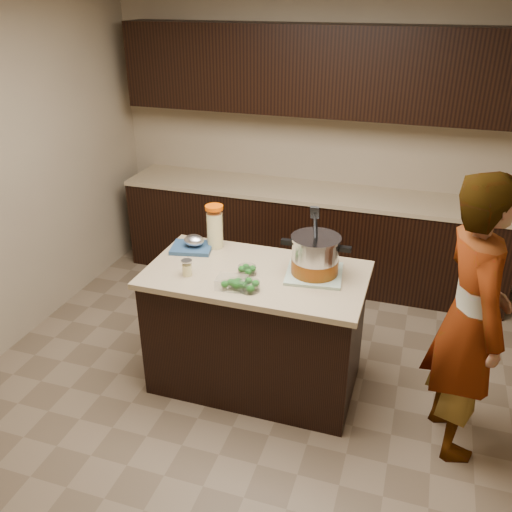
# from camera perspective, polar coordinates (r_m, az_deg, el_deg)

# --- Properties ---
(ground_plane) EXTENTS (4.00, 4.00, 0.00)m
(ground_plane) POSITION_cam_1_polar(r_m,az_deg,el_deg) (4.09, 0.00, -12.90)
(ground_plane) COLOR brown
(ground_plane) RESTS_ON ground
(room_shell) EXTENTS (4.04, 4.04, 2.72)m
(room_shell) POSITION_cam_1_polar(r_m,az_deg,el_deg) (3.29, 0.00, 10.92)
(room_shell) COLOR tan
(room_shell) RESTS_ON ground
(back_cabinets) EXTENTS (3.60, 0.63, 2.33)m
(back_cabinets) POSITION_cam_1_polar(r_m,az_deg,el_deg) (5.12, 6.04, 7.46)
(back_cabinets) COLOR black
(back_cabinets) RESTS_ON ground
(island) EXTENTS (1.46, 0.81, 0.90)m
(island) POSITION_cam_1_polar(r_m,az_deg,el_deg) (3.82, 0.00, -7.65)
(island) COLOR black
(island) RESTS_ON ground
(dish_towel) EXTENTS (0.40, 0.40, 0.02)m
(dish_towel) POSITION_cam_1_polar(r_m,az_deg,el_deg) (3.57, 6.15, -1.85)
(dish_towel) COLOR #5C8A65
(dish_towel) RESTS_ON island
(stock_pot) EXTENTS (0.46, 0.33, 0.46)m
(stock_pot) POSITION_cam_1_polar(r_m,az_deg,el_deg) (3.52, 6.24, -0.17)
(stock_pot) COLOR #B7B7BC
(stock_pot) RESTS_ON dish_towel
(lemonade_pitcher) EXTENTS (0.14, 0.14, 0.31)m
(lemonade_pitcher) POSITION_cam_1_polar(r_m,az_deg,el_deg) (3.89, -4.36, 2.94)
(lemonade_pitcher) COLOR #EFE092
(lemonade_pitcher) RESTS_ON island
(mason_jar) EXTENTS (0.10, 0.10, 0.12)m
(mason_jar) POSITION_cam_1_polar(r_m,az_deg,el_deg) (3.56, -7.27, -1.27)
(mason_jar) COLOR #EFE092
(mason_jar) RESTS_ON island
(broccoli_tub_left) EXTENTS (0.15, 0.15, 0.06)m
(broccoli_tub_left) POSITION_cam_1_polar(r_m,az_deg,el_deg) (3.55, -0.95, -1.56)
(broccoli_tub_left) COLOR silver
(broccoli_tub_left) RESTS_ON island
(broccoli_tub_right) EXTENTS (0.15, 0.15, 0.06)m
(broccoli_tub_right) POSITION_cam_1_polar(r_m,az_deg,el_deg) (3.37, -0.69, -3.22)
(broccoli_tub_right) COLOR silver
(broccoli_tub_right) RESTS_ON island
(broccoli_tub_rect) EXTENTS (0.20, 0.16, 0.07)m
(broccoli_tub_rect) POSITION_cam_1_polar(r_m,az_deg,el_deg) (3.40, -2.58, -2.88)
(broccoli_tub_rect) COLOR silver
(broccoli_tub_rect) RESTS_ON island
(blue_tray) EXTENTS (0.33, 0.28, 0.11)m
(blue_tray) POSITION_cam_1_polar(r_m,az_deg,el_deg) (3.91, -6.67, 1.16)
(blue_tray) COLOR navy
(blue_tray) RESTS_ON island
(person) EXTENTS (0.60, 0.74, 1.77)m
(person) POSITION_cam_1_polar(r_m,az_deg,el_deg) (3.35, 21.59, -6.29)
(person) COLOR gray
(person) RESTS_ON ground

